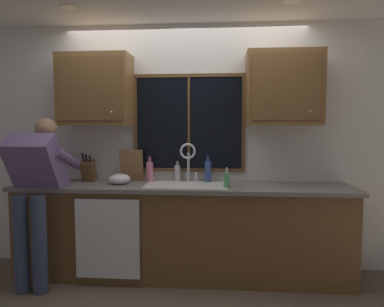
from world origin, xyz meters
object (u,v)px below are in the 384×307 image
Objects in this scene: knife_block at (89,171)px; bottle_green_glass at (177,173)px; bottle_tall_clear at (208,171)px; bottle_amber_small at (150,171)px; cutting_board at (132,165)px; person_standing at (36,184)px; mixing_bowl at (119,179)px; soap_dispenser at (227,180)px.

knife_block is 1.46× the size of bottle_green_glass.
bottle_tall_clear is 0.60m from bottle_amber_small.
cutting_board is 0.81m from bottle_tall_clear.
knife_block reaches higher than bottle_tall_clear.
person_standing is at bearing -153.36° from bottle_amber_small.
bottle_green_glass is 0.32m from bottle_tall_clear.
person_standing is 0.76m from mixing_bowl.
cutting_board is at bearing 35.30° from person_standing.
bottle_amber_small is (0.64, 0.03, 0.00)m from knife_block.
bottle_tall_clear is (0.87, 0.21, 0.07)m from mixing_bowl.
person_standing is 1.65m from bottle_tall_clear.
bottle_tall_clear is at bearing 3.98° from bottle_amber_small.
cutting_board is at bearing 72.78° from mixing_bowl.
cutting_board is 1.26× the size of bottle_amber_small.
cutting_board is at bearing 179.10° from bottle_tall_clear.
person_standing is 7.25× the size of mixing_bowl.
soap_dispenser is 0.61m from bottle_green_glass.
knife_block reaches higher than bottle_green_glass.
bottle_tall_clear is (-0.19, 0.32, 0.04)m from soap_dispenser.
knife_block is at bearing 169.90° from soap_dispenser.
bottle_amber_small is at bearing 31.31° from mixing_bowl.
person_standing is 0.56m from knife_block.
soap_dispenser is (1.43, -0.25, -0.04)m from knife_block.
knife_block is 0.64m from bottle_amber_small.
person_standing is at bearing -161.46° from bottle_tall_clear.
soap_dispenser is 0.73× the size of bottle_amber_small.
person_standing is at bearing -173.49° from soap_dispenser.
bottle_tall_clear is at bearing -3.80° from bottle_green_glass.
knife_block is at bearing -177.51° from bottle_amber_small.
cutting_board is 1.73× the size of soap_dispenser.
knife_block is 1.45m from soap_dispenser.
bottle_tall_clear reaches higher than bottle_green_glass.
mixing_bowl is 0.32m from bottle_amber_small.
bottle_green_glass is (0.55, 0.23, 0.04)m from mixing_bowl.
bottle_tall_clear is at bearing 18.54° from person_standing.
bottle_green_glass is (1.24, 0.54, 0.05)m from person_standing.
knife_block is 1.48× the size of mixing_bowl.
person_standing reaches higher than bottle_amber_small.
cutting_board is at bearing -178.98° from bottle_green_glass.
bottle_tall_clear is at bearing 120.10° from soap_dispenser.
bottle_amber_small is at bearing -167.40° from bottle_green_glass.
mixing_bowl is at bearing -107.22° from cutting_board.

